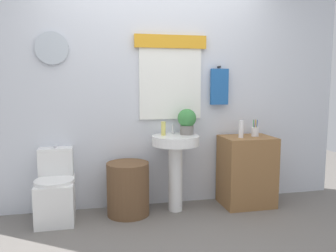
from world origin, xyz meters
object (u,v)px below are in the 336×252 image
at_px(laundry_hamper, 128,189).
at_px(pedestal_sink, 175,155).
at_px(toilet, 56,192).
at_px(soap_bottle, 163,128).
at_px(lotion_bottle, 241,129).
at_px(wooden_cabinet, 247,171).
at_px(toothbrush_cup, 255,131).
at_px(potted_plant, 187,121).

height_order(laundry_hamper, pedestal_sink, pedestal_sink).
bearing_deg(toilet, soap_bottle, 1.03).
height_order(toilet, soap_bottle, soap_bottle).
bearing_deg(toilet, lotion_bottle, -2.06).
bearing_deg(pedestal_sink, wooden_cabinet, -0.00).
distance_m(wooden_cabinet, toothbrush_cup, 0.45).
distance_m(toilet, soap_bottle, 1.26).
xyz_separation_m(pedestal_sink, potted_plant, (0.14, 0.06, 0.36)).
bearing_deg(lotion_bottle, potted_plant, 170.27).
relative_size(toilet, soap_bottle, 4.95).
height_order(toilet, lotion_bottle, lotion_bottle).
bearing_deg(potted_plant, toilet, -178.75).
distance_m(wooden_cabinet, soap_bottle, 1.07).
relative_size(wooden_cabinet, toothbrush_cup, 4.18).
bearing_deg(toothbrush_cup, lotion_bottle, -162.96).
distance_m(pedestal_sink, toothbrush_cup, 0.95).
height_order(toilet, toothbrush_cup, toothbrush_cup).
xyz_separation_m(pedestal_sink, soap_bottle, (-0.12, 0.05, 0.28)).
height_order(soap_bottle, potted_plant, potted_plant).
bearing_deg(lotion_bottle, laundry_hamper, 178.14).
height_order(potted_plant, lotion_bottle, potted_plant).
bearing_deg(toilet, laundry_hamper, -2.40).
xyz_separation_m(toilet, toothbrush_cup, (2.14, -0.01, 0.55)).
bearing_deg(toilet, potted_plant, 1.25).
bearing_deg(lotion_bottle, wooden_cabinet, 22.27).
height_order(toilet, wooden_cabinet, wooden_cabinet).
bearing_deg(toothbrush_cup, toilet, 179.73).
bearing_deg(soap_bottle, toilet, -178.97).
relative_size(pedestal_sink, wooden_cabinet, 1.05).
distance_m(soap_bottle, potted_plant, 0.27).
height_order(laundry_hamper, wooden_cabinet, wooden_cabinet).
bearing_deg(toothbrush_cup, wooden_cabinet, -168.50).
relative_size(potted_plant, lotion_bottle, 1.46).
bearing_deg(toilet, wooden_cabinet, -0.84).
bearing_deg(wooden_cabinet, toilet, 179.16).
distance_m(soap_bottle, lotion_bottle, 0.85).
height_order(soap_bottle, lotion_bottle, lotion_bottle).
xyz_separation_m(toilet, soap_bottle, (1.11, 0.02, 0.61)).
relative_size(laundry_hamper, toothbrush_cup, 2.97).
distance_m(laundry_hamper, toothbrush_cup, 1.53).
distance_m(toilet, lotion_bottle, 2.04).
height_order(laundry_hamper, lotion_bottle, lotion_bottle).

